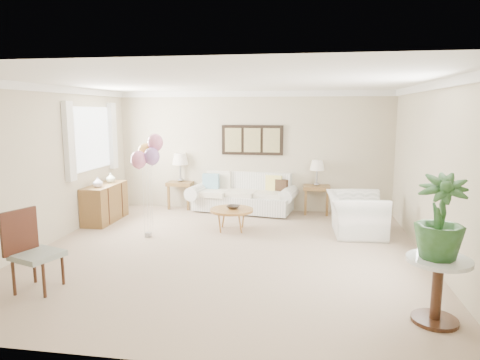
{
  "coord_description": "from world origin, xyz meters",
  "views": [
    {
      "loc": [
        1.2,
        -6.29,
        2.18
      ],
      "look_at": [
        0.11,
        0.6,
        1.05
      ],
      "focal_mm": 32.0,
      "sensor_mm": 36.0,
      "label": 1
    }
  ],
  "objects_px": {
    "sofa": "(244,196)",
    "balloon_cluster": "(148,153)",
    "coffee_table": "(232,211)",
    "accent_chair": "(31,249)",
    "armchair": "(356,214)"
  },
  "relations": [
    {
      "from": "sofa",
      "to": "balloon_cluster",
      "type": "bearing_deg",
      "value": -121.19
    },
    {
      "from": "sofa",
      "to": "balloon_cluster",
      "type": "xyz_separation_m",
      "value": [
        -1.32,
        -2.18,
        1.13
      ]
    },
    {
      "from": "coffee_table",
      "to": "balloon_cluster",
      "type": "height_order",
      "value": "balloon_cluster"
    },
    {
      "from": "accent_chair",
      "to": "balloon_cluster",
      "type": "height_order",
      "value": "balloon_cluster"
    },
    {
      "from": "sofa",
      "to": "accent_chair",
      "type": "bearing_deg",
      "value": -113.14
    },
    {
      "from": "coffee_table",
      "to": "balloon_cluster",
      "type": "distance_m",
      "value": 1.84
    },
    {
      "from": "armchair",
      "to": "accent_chair",
      "type": "height_order",
      "value": "accent_chair"
    },
    {
      "from": "armchair",
      "to": "coffee_table",
      "type": "bearing_deg",
      "value": 90.34
    },
    {
      "from": "sofa",
      "to": "coffee_table",
      "type": "xyz_separation_m",
      "value": [
        0.01,
        -1.54,
        0.04
      ]
    },
    {
      "from": "armchair",
      "to": "balloon_cluster",
      "type": "xyz_separation_m",
      "value": [
        -3.56,
        -0.74,
        1.1
      ]
    },
    {
      "from": "sofa",
      "to": "coffee_table",
      "type": "distance_m",
      "value": 1.54
    },
    {
      "from": "sofa",
      "to": "coffee_table",
      "type": "height_order",
      "value": "sofa"
    },
    {
      "from": "armchair",
      "to": "accent_chair",
      "type": "bearing_deg",
      "value": 124.11
    },
    {
      "from": "sofa",
      "to": "coffee_table",
      "type": "bearing_deg",
      "value": -89.66
    },
    {
      "from": "coffee_table",
      "to": "balloon_cluster",
      "type": "relative_size",
      "value": 0.44
    }
  ]
}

